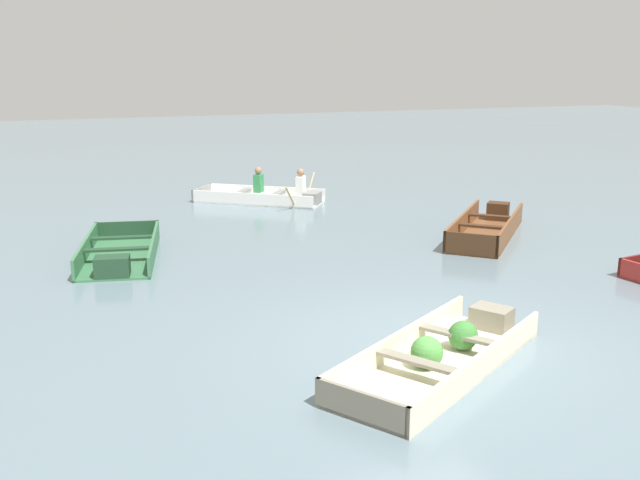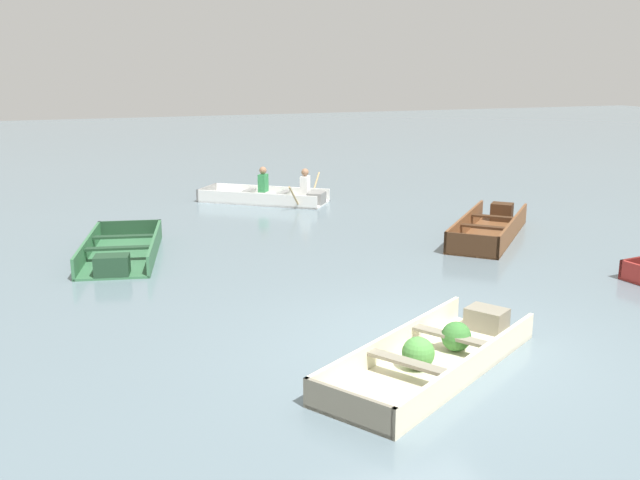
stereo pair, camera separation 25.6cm
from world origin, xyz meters
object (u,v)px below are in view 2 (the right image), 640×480
(dinghy_cream_foreground, at_px, (437,354))
(rowboat_white_with_crew, at_px, (271,196))
(skiff_wooden_brown_near_moored, at_px, (490,228))
(skiff_green_mid_moored, at_px, (121,252))

(dinghy_cream_foreground, distance_m, rowboat_white_with_crew, 10.20)
(dinghy_cream_foreground, bearing_deg, rowboat_white_with_crew, 84.18)
(dinghy_cream_foreground, relative_size, skiff_wooden_brown_near_moored, 1.07)
(skiff_green_mid_moored, height_order, rowboat_white_with_crew, rowboat_white_with_crew)
(skiff_green_mid_moored, bearing_deg, dinghy_cream_foreground, -63.41)
(skiff_wooden_brown_near_moored, bearing_deg, dinghy_cream_foreground, -128.58)
(rowboat_white_with_crew, bearing_deg, skiff_wooden_brown_near_moored, -57.64)
(skiff_wooden_brown_near_moored, bearing_deg, rowboat_white_with_crew, 122.36)
(skiff_green_mid_moored, xyz_separation_m, rowboat_white_with_crew, (4.02, 4.18, 0.05))
(dinghy_cream_foreground, xyz_separation_m, skiff_wooden_brown_near_moored, (4.16, 5.21, 0.01))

